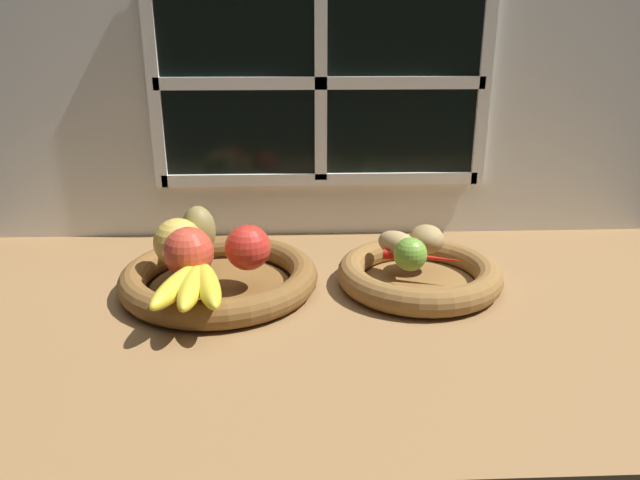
% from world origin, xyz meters
% --- Properties ---
extents(ground_plane, '(1.40, 0.90, 0.03)m').
position_xyz_m(ground_plane, '(0.00, 0.00, -0.01)').
color(ground_plane, olive).
extents(back_wall, '(1.40, 0.05, 0.55)m').
position_xyz_m(back_wall, '(0.00, 0.30, 0.28)').
color(back_wall, silver).
rests_on(back_wall, ground_plane).
extents(fruit_bowl_left, '(0.33, 0.33, 0.05)m').
position_xyz_m(fruit_bowl_left, '(-0.18, 0.01, 0.02)').
color(fruit_bowl_left, brown).
rests_on(fruit_bowl_left, ground_plane).
extents(fruit_bowl_right, '(0.27, 0.27, 0.05)m').
position_xyz_m(fruit_bowl_right, '(0.15, 0.01, 0.02)').
color(fruit_bowl_right, brown).
rests_on(fruit_bowl_right, ground_plane).
extents(apple_golden_left, '(0.08, 0.08, 0.08)m').
position_xyz_m(apple_golden_left, '(-0.24, 0.01, 0.08)').
color(apple_golden_left, gold).
rests_on(apple_golden_left, fruit_bowl_left).
extents(apple_red_right, '(0.07, 0.07, 0.07)m').
position_xyz_m(apple_red_right, '(-0.13, -0.02, 0.08)').
color(apple_red_right, red).
rests_on(apple_red_right, fruit_bowl_left).
extents(apple_red_front, '(0.08, 0.08, 0.08)m').
position_xyz_m(apple_red_front, '(-0.22, -0.04, 0.08)').
color(apple_red_front, '#CC422D').
rests_on(apple_red_front, fruit_bowl_left).
extents(pear_brown, '(0.08, 0.08, 0.08)m').
position_xyz_m(pear_brown, '(-0.22, 0.06, 0.09)').
color(pear_brown, olive).
rests_on(pear_brown, fruit_bowl_left).
extents(banana_bunch_front, '(0.12, 0.17, 0.03)m').
position_xyz_m(banana_bunch_front, '(-0.20, -0.11, 0.06)').
color(banana_bunch_front, yellow).
rests_on(banana_bunch_front, fruit_bowl_left).
extents(potato_back, '(0.07, 0.07, 0.05)m').
position_xyz_m(potato_back, '(0.17, 0.05, 0.07)').
color(potato_back, '#A38451').
rests_on(potato_back, fruit_bowl_right).
extents(potato_oblong, '(0.09, 0.09, 0.04)m').
position_xyz_m(potato_oblong, '(0.12, 0.03, 0.07)').
color(potato_oblong, tan).
rests_on(potato_oblong, fruit_bowl_right).
extents(lime_near, '(0.05, 0.05, 0.05)m').
position_xyz_m(lime_near, '(0.13, -0.03, 0.07)').
color(lime_near, '#6B9E33').
rests_on(lime_near, fruit_bowl_right).
extents(chili_pepper, '(0.13, 0.06, 0.02)m').
position_xyz_m(chili_pepper, '(0.16, 0.00, 0.05)').
color(chili_pepper, red).
rests_on(chili_pepper, fruit_bowl_right).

